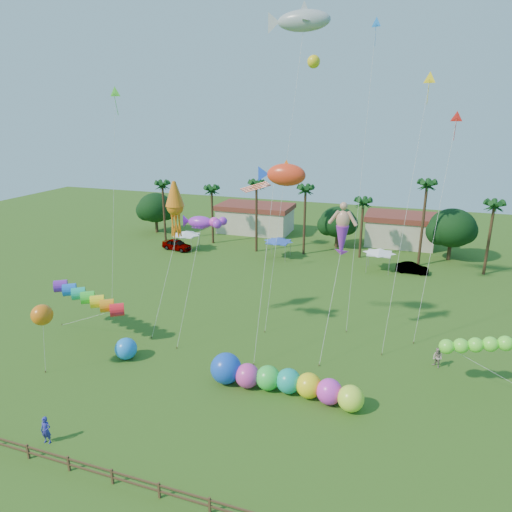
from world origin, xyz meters
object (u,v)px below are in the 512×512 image
(caterpillar_inflatable, at_px, (279,380))
(blue_ball, at_px, (126,349))
(car_a, at_px, (177,245))
(spectator_a, at_px, (46,430))
(spectator_b, at_px, (437,358))
(car_b, at_px, (412,268))

(caterpillar_inflatable, relative_size, blue_ball, 6.36)
(car_a, distance_m, blue_ball, 31.85)
(spectator_a, bearing_deg, spectator_b, 29.10)
(spectator_a, height_order, spectator_b, spectator_a)
(caterpillar_inflatable, bearing_deg, spectator_b, 35.38)
(car_a, height_order, spectator_b, spectator_b)
(car_b, relative_size, blue_ball, 2.21)
(spectator_a, distance_m, blue_ball, 10.56)
(car_b, distance_m, caterpillar_inflatable, 32.23)
(spectator_a, xyz_separation_m, spectator_b, (23.56, 17.63, -0.07))
(caterpillar_inflatable, bearing_deg, car_a, 130.85)
(car_a, xyz_separation_m, spectator_b, (36.18, -22.60, 0.03))
(car_a, relative_size, caterpillar_inflatable, 0.41)
(blue_ball, bearing_deg, spectator_a, -83.04)
(car_a, bearing_deg, blue_ball, -147.51)
(blue_ball, bearing_deg, spectator_b, 16.07)
(caterpillar_inflatable, bearing_deg, car_b, 75.32)
(car_b, height_order, caterpillar_inflatable, caterpillar_inflatable)
(blue_ball, bearing_deg, car_a, 110.85)
(car_a, relative_size, car_b, 1.18)
(spectator_b, height_order, blue_ball, blue_ball)
(car_b, xyz_separation_m, blue_ball, (-22.47, -30.52, 0.25))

